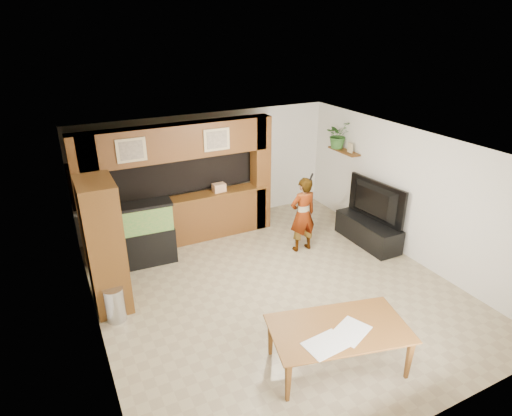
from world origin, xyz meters
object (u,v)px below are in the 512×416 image
pantry_cabinet (104,246)px  person (303,215)px  aquarium (144,235)px  television (371,202)px  dining_table (338,349)px

pantry_cabinet → person: 3.92m
aquarium → television: (4.51, -1.29, 0.32)m
person → dining_table: (-1.37, -3.09, -0.48)m
aquarium → person: person is taller
aquarium → person: size_ratio=0.80×
pantry_cabinet → television: 5.36m
person → pantry_cabinet: bearing=1.9°
pantry_cabinet → person: bearing=2.2°
pantry_cabinet → aquarium: (0.84, 1.06, -0.49)m
dining_table → aquarium: bearing=126.6°
aquarium → person: (3.06, -0.91, 0.18)m
person → dining_table: bearing=65.8°
television → dining_table: (-2.82, -2.71, -0.62)m
person → dining_table: 3.42m
pantry_cabinet → person: (3.90, 0.15, -0.31)m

